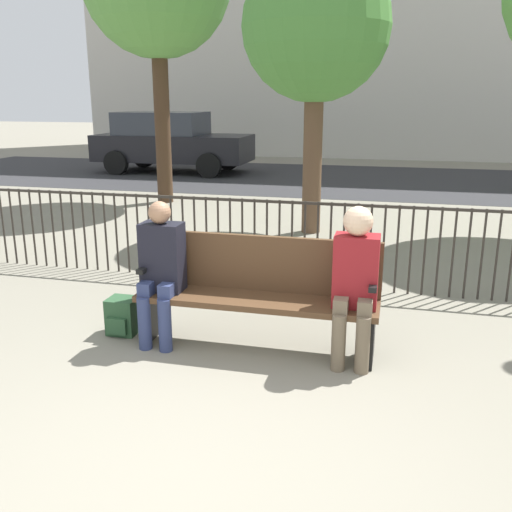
% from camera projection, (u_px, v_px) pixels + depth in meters
% --- Properties ---
extents(ground_plane, '(80.00, 80.00, 0.00)m').
position_uv_depth(ground_plane, '(180.00, 479.00, 3.13)').
color(ground_plane, gray).
extents(park_bench, '(1.98, 0.45, 0.92)m').
position_uv_depth(park_bench, '(258.00, 288.00, 4.69)').
color(park_bench, '#4C331E').
rests_on(park_bench, ground).
extents(seated_person_0, '(0.34, 0.39, 1.21)m').
position_uv_depth(seated_person_0, '(161.00, 266.00, 4.71)').
color(seated_person_0, navy).
rests_on(seated_person_0, ground).
extents(seated_person_1, '(0.34, 0.39, 1.24)m').
position_uv_depth(seated_person_1, '(355.00, 277.00, 4.34)').
color(seated_person_1, brown).
rests_on(seated_person_1, ground).
extents(backpack, '(0.25, 0.26, 0.32)m').
position_uv_depth(backpack, '(123.00, 316.00, 5.02)').
color(backpack, '#284C2D').
rests_on(backpack, ground).
extents(fence_railing, '(9.01, 0.03, 0.95)m').
position_uv_depth(fence_railing, '(292.00, 236.00, 6.20)').
color(fence_railing, '#2D2823').
rests_on(fence_railing, ground).
extents(tree_0, '(2.11, 2.11, 4.04)m').
position_uv_depth(tree_0, '(316.00, 29.00, 8.04)').
color(tree_0, brown).
rests_on(tree_0, ground).
extents(street_surface, '(24.00, 6.00, 0.01)m').
position_uv_depth(street_surface, '(354.00, 180.00, 14.34)').
color(street_surface, '#2B2B2D').
rests_on(street_surface, ground).
extents(parked_car_0, '(4.20, 1.94, 1.62)m').
position_uv_depth(parked_car_0, '(170.00, 141.00, 15.58)').
color(parked_car_0, black).
rests_on(parked_car_0, ground).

